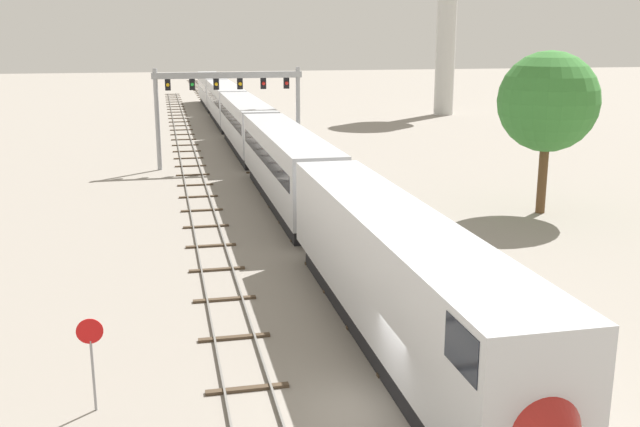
{
  "coord_description": "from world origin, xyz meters",
  "views": [
    {
      "loc": [
        -5.68,
        -18.5,
        10.76
      ],
      "look_at": [
        1.0,
        12.0,
        3.0
      ],
      "focal_mm": 40.65,
      "sensor_mm": 36.0,
      "label": 1
    }
  ],
  "objects": [
    {
      "name": "passenger_train",
      "position": [
        2.0,
        49.15,
        2.61
      ],
      "size": [
        3.04,
        110.8,
        4.8
      ],
      "color": "silver",
      "rests_on": "ground"
    },
    {
      "name": "stop_sign",
      "position": [
        -8.0,
        1.73,
        1.87
      ],
      "size": [
        0.76,
        0.08,
        2.88
      ],
      "color": "gray",
      "rests_on": "ground"
    },
    {
      "name": "track_main",
      "position": [
        2.0,
        60.0,
        0.07
      ],
      "size": [
        2.6,
        200.0,
        0.16
      ],
      "color": "slate",
      "rests_on": "ground"
    },
    {
      "name": "track_near",
      "position": [
        -3.5,
        40.0,
        0.07
      ],
      "size": [
        2.6,
        160.0,
        0.16
      ],
      "color": "slate",
      "rests_on": "ground"
    },
    {
      "name": "ground_plane",
      "position": [
        0.0,
        0.0,
        0.0
      ],
      "size": [
        400.0,
        400.0,
        0.0
      ],
      "primitive_type": "plane",
      "color": "gray"
    },
    {
      "name": "signal_gantry",
      "position": [
        -0.25,
        41.06,
        6.0
      ],
      "size": [
        12.1,
        0.49,
        8.13
      ],
      "color": "#999BA0",
      "rests_on": "ground"
    },
    {
      "name": "trackside_tree_left",
      "position": [
        16.96,
        21.12,
        6.81
      ],
      "size": [
        6.02,
        6.02,
        9.84
      ],
      "color": "brown",
      "rests_on": "ground"
    }
  ]
}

